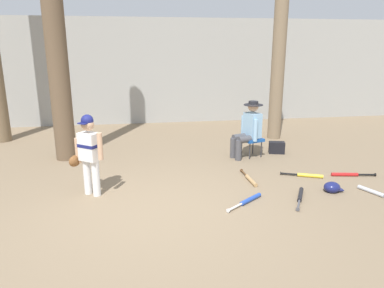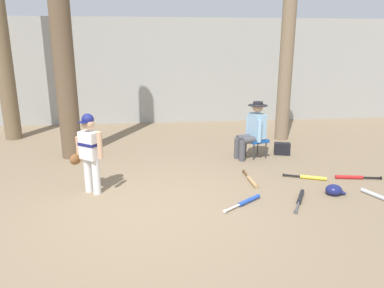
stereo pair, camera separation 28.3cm
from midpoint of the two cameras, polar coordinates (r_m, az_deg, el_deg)
ground_plane at (r=5.27m, az=-4.99°, el=-10.66°), size 60.00×60.00×0.00m
concrete_back_wall at (r=11.16m, az=-5.98°, el=11.44°), size 18.00×0.36×3.12m
tree_near_player at (r=7.79m, az=-19.39°, el=19.49°), size 0.60×0.60×6.56m
tree_behind_spectator at (r=9.24m, az=15.63°, el=12.20°), size 0.44×0.44×4.19m
young_ballplayer at (r=5.82m, az=-14.80°, el=-0.73°), size 0.59×0.40×1.31m
folding_stool at (r=7.72m, az=11.24°, el=0.50°), size 0.50×0.50×0.41m
seated_spectator at (r=7.60m, az=10.74°, el=2.43°), size 0.68×0.53×1.20m
handbag_beside_stool at (r=8.11m, az=15.15°, el=-0.75°), size 0.38×0.26×0.26m
bat_yellow_trainer at (r=6.81m, az=19.40°, el=-5.05°), size 0.72×0.35×0.07m
bat_red_barrel at (r=7.11m, az=25.30°, el=-4.83°), size 0.80×0.21×0.07m
bat_black_composite at (r=5.87m, az=18.20°, el=-8.24°), size 0.45×0.74×0.07m
bat_wood_tan at (r=6.40m, az=10.68°, el=-5.73°), size 0.08×0.78×0.07m
bat_aluminum_silver at (r=6.43m, az=28.66°, el=-7.32°), size 0.33×0.73×0.07m
bat_blue_youth at (r=5.56m, az=10.16°, el=-9.03°), size 0.68×0.53×0.07m
batting_helmet_navy at (r=6.25m, az=22.92°, el=-6.80°), size 0.31×0.24×0.18m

